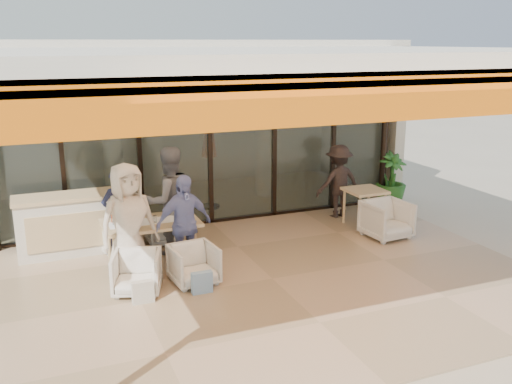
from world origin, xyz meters
TOP-DOWN VIEW (x-y plane):
  - ground at (0.00, 0.00)m, footprint 70.00×70.00m
  - terrace_floor at (0.00, 0.00)m, footprint 8.00×6.00m
  - terrace_structure at (0.00, -0.26)m, footprint 8.00×6.00m
  - glass_storefront at (0.00, 3.00)m, footprint 8.08×0.10m
  - interior_block at (0.01, 5.31)m, footprint 9.05×3.62m
  - host_counter at (-2.66, 2.30)m, footprint 1.85×0.65m
  - dining_table at (-1.56, 1.28)m, footprint 1.50×0.90m
  - chair_far_left at (-1.97, 2.22)m, footprint 0.77×0.74m
  - chair_far_right at (-1.13, 2.22)m, footprint 0.61×0.57m
  - chair_near_left at (-1.97, 0.32)m, footprint 0.81×0.79m
  - chair_near_right at (-1.13, 0.32)m, footprint 0.70×0.66m
  - diner_navy at (-1.97, 1.72)m, footprint 0.63×0.49m
  - diner_grey at (-1.13, 1.72)m, footprint 0.99×0.82m
  - diner_cream at (-1.97, 0.82)m, footprint 1.00×0.77m
  - diner_periwinkle at (-1.13, 0.82)m, footprint 0.97×0.56m
  - tote_bag_cream at (-1.97, -0.08)m, footprint 0.30×0.10m
  - tote_bag_blue at (-1.13, -0.08)m, footprint 0.30×0.10m
  - side_table at (2.69, 1.71)m, footprint 0.70×0.70m
  - side_chair at (2.69, 0.96)m, footprint 0.81×0.77m
  - standing_woman at (2.52, 2.42)m, footprint 1.00×0.61m
  - potted_palm at (4.05, 2.78)m, footprint 0.78×0.78m

SIDE VIEW (x-z plane):
  - ground at x=0.00m, z-range 0.00..0.00m
  - terrace_floor at x=0.00m, z-range 0.00..0.01m
  - tote_bag_cream at x=-1.97m, z-range 0.00..0.34m
  - tote_bag_blue at x=-1.13m, z-range 0.00..0.34m
  - chair_far_right at x=-1.13m, z-range 0.00..0.62m
  - chair_far_left at x=-1.97m, z-range 0.00..0.66m
  - chair_near_right at x=-1.13m, z-range 0.00..0.66m
  - chair_near_left at x=-1.97m, z-range 0.00..0.67m
  - side_chair at x=2.69m, z-range 0.00..0.77m
  - host_counter at x=-2.66m, z-range 0.01..1.05m
  - potted_palm at x=4.05m, z-range 0.00..1.18m
  - side_table at x=2.69m, z-range 0.27..1.01m
  - dining_table at x=-1.56m, z-range 0.22..1.15m
  - standing_woman at x=2.52m, z-range 0.00..1.50m
  - diner_navy at x=-1.97m, z-range 0.00..1.54m
  - diner_periwinkle at x=-1.13m, z-range 0.00..1.56m
  - diner_cream at x=-1.97m, z-range 0.00..1.81m
  - diner_grey at x=-1.13m, z-range 0.00..1.84m
  - glass_storefront at x=0.00m, z-range 0.00..3.20m
  - interior_block at x=0.01m, z-range 0.47..3.99m
  - terrace_structure at x=0.00m, z-range 1.55..4.95m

